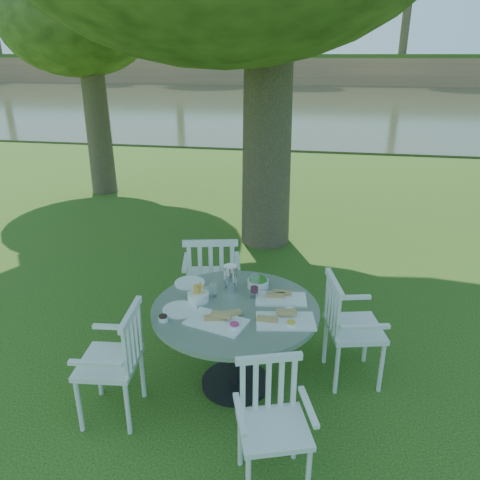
% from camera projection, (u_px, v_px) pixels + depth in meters
% --- Properties ---
extents(ground, '(140.00, 140.00, 0.00)m').
position_uv_depth(ground, '(236.00, 326.00, 4.69)').
color(ground, '#1D3F0D').
rests_on(ground, ground).
extents(table, '(1.29, 1.29, 0.73)m').
position_uv_depth(table, '(235.00, 324.00, 3.65)').
color(table, black).
rests_on(table, ground).
extents(chair_ne, '(0.52, 0.55, 0.90)m').
position_uv_depth(chair_ne, '(344.00, 322.00, 3.76)').
color(chair_ne, white).
rests_on(chair_ne, ground).
extents(chair_nw, '(0.59, 0.56, 0.98)m').
position_uv_depth(chair_nw, '(212.00, 276.00, 4.43)').
color(chair_nw, white).
rests_on(chair_nw, ground).
extents(chair_sw, '(0.47, 0.49, 0.89)m').
position_uv_depth(chair_sw, '(120.00, 355.00, 3.36)').
color(chair_sw, white).
rests_on(chair_sw, ground).
extents(chair_se, '(0.52, 0.51, 0.83)m').
position_uv_depth(chair_se, '(271.00, 412.00, 2.88)').
color(chair_se, white).
rests_on(chair_se, ground).
extents(tableware, '(1.21, 0.88, 0.23)m').
position_uv_depth(tableware, '(235.00, 297.00, 3.66)').
color(tableware, white).
rests_on(tableware, table).
extents(river, '(100.00, 28.00, 0.12)m').
position_uv_depth(river, '(316.00, 103.00, 25.68)').
color(river, '#313821').
rests_on(river, ground).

